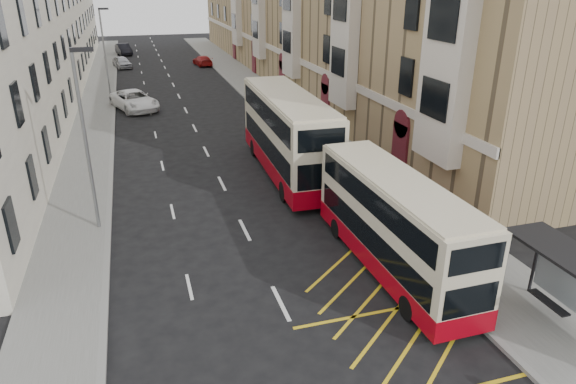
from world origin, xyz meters
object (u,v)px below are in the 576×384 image
object	(u,v)px
double_decker_rear	(288,135)
white_van	(134,100)
street_lamp_near	(85,132)
street_lamp_far	(104,47)
double_decker_front	(394,224)
pedestrian_mid	(485,239)
car_dark	(124,49)
car_red	(203,61)
pedestrian_far	(455,254)
car_silver	(122,62)

from	to	relation	value
double_decker_rear	white_van	world-z (taller)	double_decker_rear
street_lamp_near	street_lamp_far	distance (m)	30.00
street_lamp_far	double_decker_rear	world-z (taller)	street_lamp_far
street_lamp_near	double_decker_front	xyz separation A→B (m)	(11.18, -7.00, -2.66)
pedestrian_mid	street_lamp_near	bearing A→B (deg)	135.18
car_dark	car_red	xyz separation A→B (m)	(9.83, -13.48, -0.17)
pedestrian_far	car_silver	bearing A→B (deg)	-72.81
street_lamp_far	white_van	distance (m)	7.87
double_decker_front	car_dark	xyz separation A→B (m)	(-9.75, 66.57, -1.17)
pedestrian_mid	pedestrian_far	bearing A→B (deg)	-174.12
street_lamp_far	pedestrian_far	size ratio (longest dim) A/B	4.24
street_lamp_far	car_dark	world-z (taller)	street_lamp_far
pedestrian_far	white_van	bearing A→B (deg)	-65.94
pedestrian_mid	car_red	distance (m)	53.67
car_silver	car_red	distance (m)	10.17
double_decker_front	pedestrian_mid	world-z (taller)	double_decker_front
car_dark	street_lamp_far	bearing A→B (deg)	-103.84
street_lamp_far	double_decker_front	bearing A→B (deg)	-73.18
pedestrian_far	car_red	size ratio (longest dim) A/B	0.43
pedestrian_mid	car_dark	world-z (taller)	pedestrian_mid
car_dark	double_decker_rear	bearing A→B (deg)	-91.89
car_silver	street_lamp_near	bearing A→B (deg)	-105.51
street_lamp_far	street_lamp_near	bearing A→B (deg)	-90.00
car_red	car_dark	bearing A→B (deg)	-61.42
pedestrian_mid	street_lamp_far	bearing A→B (deg)	93.36
white_van	car_red	size ratio (longest dim) A/B	1.36
street_lamp_far	double_decker_rear	distance (m)	27.72
street_lamp_near	car_dark	size ratio (longest dim) A/B	1.64
white_van	car_silver	bearing A→B (deg)	73.41
street_lamp_far	pedestrian_mid	distance (m)	40.54
pedestrian_mid	car_silver	world-z (taller)	pedestrian_mid
street_lamp_near	pedestrian_mid	size ratio (longest dim) A/B	5.04
pedestrian_far	white_van	xyz separation A→B (m)	(-10.97, 31.81, -0.26)
pedestrian_mid	double_decker_front	bearing A→B (deg)	155.01
pedestrian_mid	double_decker_rear	bearing A→B (deg)	93.37
street_lamp_near	double_decker_front	world-z (taller)	street_lamp_near
street_lamp_near	double_decker_rear	bearing A→B (deg)	22.96
car_silver	double_decker_front	bearing A→B (deg)	-93.60
pedestrian_mid	car_dark	size ratio (longest dim) A/B	0.33
pedestrian_far	double_decker_front	bearing A→B (deg)	-30.40
double_decker_rear	white_van	bearing A→B (deg)	114.87
double_decker_front	pedestrian_mid	xyz separation A→B (m)	(3.94, -0.44, -1.03)
double_decker_rear	car_silver	world-z (taller)	double_decker_rear
street_lamp_near	street_lamp_far	bearing A→B (deg)	90.00
pedestrian_far	car_dark	xyz separation A→B (m)	(-11.66, 67.93, -0.29)
pedestrian_mid	white_van	size ratio (longest dim) A/B	0.26
car_red	street_lamp_far	bearing A→B (deg)	47.48
double_decker_front	double_decker_rear	size ratio (longest dim) A/B	0.82
street_lamp_far	double_decker_front	size ratio (longest dim) A/B	0.82
car_silver	double_decker_rear	bearing A→B (deg)	-91.96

